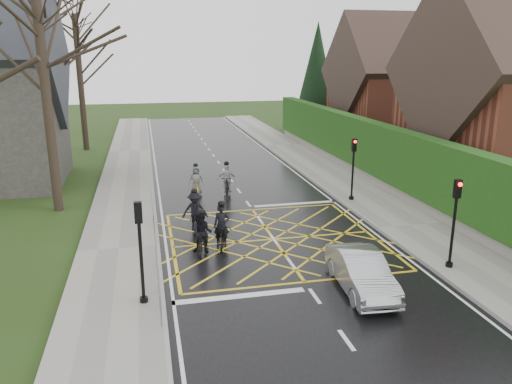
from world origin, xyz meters
name	(u,v)px	position (x,y,z in m)	size (l,w,h in m)	color
ground	(274,239)	(0.00, 0.00, 0.00)	(120.00, 120.00, 0.00)	#223311
road	(274,239)	(0.00, 0.00, 0.01)	(9.00, 80.00, 0.01)	black
sidewalk_right	(410,227)	(6.00, 0.00, 0.07)	(3.00, 80.00, 0.15)	gray
sidewalk_left	(119,250)	(-6.00, 0.00, 0.07)	(3.00, 80.00, 0.15)	gray
stone_wall	(384,184)	(7.75, 6.00, 0.35)	(0.50, 38.00, 0.70)	slate
hedge	(386,152)	(7.75, 6.00, 2.10)	(0.90, 38.00, 2.80)	#123A0F
house_far	(399,91)	(14.75, 18.00, 4.36)	(9.80, 8.80, 10.30)	brown
conifer	(317,79)	(10.75, 26.00, 4.99)	(4.60, 4.60, 10.00)	black
tree_near	(40,36)	(-9.00, 6.00, 7.91)	(9.24, 9.24, 11.44)	black
tree_mid	(46,28)	(-10.00, 14.00, 8.63)	(10.08, 10.08, 12.48)	black
tree_far	(78,54)	(-9.30, 22.00, 7.19)	(8.40, 8.40, 10.40)	black
railing_south	(157,267)	(-4.65, -3.50, 0.78)	(0.05, 5.04, 1.03)	slate
railing_north	(152,200)	(-4.65, 4.00, 0.79)	(0.05, 6.04, 1.03)	slate
traffic_light_ne	(353,170)	(5.10, 4.20, 1.66)	(0.24, 0.31, 3.21)	black
traffic_light_se	(454,225)	(5.10, -4.20, 1.66)	(0.24, 0.31, 3.21)	black
traffic_light_sw	(141,254)	(-5.10, -4.50, 1.66)	(0.24, 0.31, 3.21)	black
cyclist_rear	(222,232)	(-2.13, -0.30, 0.59)	(0.96, 1.95, 1.82)	black
cyclist_back	(203,237)	(-2.92, -0.76, 0.63)	(0.99, 1.74, 1.68)	black
cyclist_mid	(195,215)	(-2.94, 1.80, 0.66)	(1.11, 1.90, 1.80)	black
cyclist_front	(227,183)	(-0.76, 6.80, 0.67)	(1.04, 1.88, 1.82)	black
cyclist_lead	(196,184)	(-2.32, 7.18, 0.59)	(0.77, 1.76, 1.71)	#C18917
car	(361,272)	(1.54, -4.90, 0.61)	(1.30, 3.72, 1.23)	#AEB0B5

